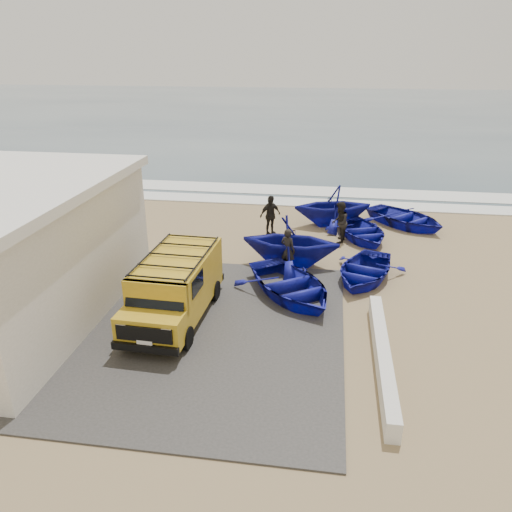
{
  "coord_description": "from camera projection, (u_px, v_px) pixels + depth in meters",
  "views": [
    {
      "loc": [
        3.33,
        -14.7,
        7.9
      ],
      "look_at": [
        0.93,
        1.2,
        1.2
      ],
      "focal_mm": 35.0,
      "sensor_mm": 36.0,
      "label": 1
    }
  ],
  "objects": [
    {
      "name": "surf_wash",
      "position": [
        274.0,
        190.0,
        30.14
      ],
      "size": [
        180.0,
        2.2,
        0.04
      ],
      "primitive_type": "cube",
      "color": "white",
      "rests_on": "ground"
    },
    {
      "name": "parapet",
      "position": [
        382.0,
        356.0,
        13.38
      ],
      "size": [
        0.35,
        6.0,
        0.55
      ],
      "primitive_type": "cube",
      "color": "silver",
      "rests_on": "ground"
    },
    {
      "name": "van",
      "position": [
        175.0,
        286.0,
        15.44
      ],
      "size": [
        2.1,
        4.89,
        2.07
      ],
      "rotation": [
        0.0,
        0.0,
        -0.04
      ],
      "color": "gold",
      "rests_on": "ground"
    },
    {
      "name": "boat_near_left",
      "position": [
        290.0,
        285.0,
        17.01
      ],
      "size": [
        4.92,
        5.23,
        0.88
      ],
      "primitive_type": "imported",
      "rotation": [
        0.0,
        0.0,
        0.6
      ],
      "color": "#13189C",
      "rests_on": "ground"
    },
    {
      "name": "boat_near_right",
      "position": [
        364.0,
        270.0,
        18.29
      ],
      "size": [
        3.65,
        4.32,
        0.76
      ],
      "primitive_type": "imported",
      "rotation": [
        0.0,
        0.0,
        -0.32
      ],
      "color": "#13189C",
      "rests_on": "ground"
    },
    {
      "name": "boat_far_left",
      "position": [
        333.0,
        205.0,
        23.81
      ],
      "size": [
        4.39,
        4.04,
        1.94
      ],
      "primitive_type": "imported",
      "rotation": [
        0.0,
        0.0,
        -1.3
      ],
      "color": "#13189C",
      "rests_on": "ground"
    },
    {
      "name": "slab",
      "position": [
        147.0,
        325.0,
        15.35
      ],
      "size": [
        12.0,
        10.0,
        0.05
      ],
      "primitive_type": "cube",
      "color": "#403E3B",
      "rests_on": "ground"
    },
    {
      "name": "boat_far_right",
      "position": [
        405.0,
        218.0,
        23.84
      ],
      "size": [
        4.93,
        4.92,
        0.84
      ],
      "primitive_type": "imported",
      "rotation": [
        0.0,
        0.0,
        0.79
      ],
      "color": "#13189C",
      "rests_on": "ground"
    },
    {
      "name": "boat_mid_right",
      "position": [
        362.0,
        231.0,
        22.21
      ],
      "size": [
        3.72,
        4.35,
        0.76
      ],
      "primitive_type": "imported",
      "rotation": [
        0.0,
        0.0,
        0.34
      ],
      "color": "#13189C",
      "rests_on": "ground"
    },
    {
      "name": "surf_line",
      "position": [
        268.0,
        201.0,
        27.85
      ],
      "size": [
        180.0,
        1.6,
        0.06
      ],
      "primitive_type": "cube",
      "color": "white",
      "rests_on": "ground"
    },
    {
      "name": "boat_mid_left",
      "position": [
        291.0,
        241.0,
        19.33
      ],
      "size": [
        3.99,
        3.51,
        1.99
      ],
      "primitive_type": "imported",
      "rotation": [
        0.0,
        0.0,
        1.5
      ],
      "color": "#13189C",
      "rests_on": "ground"
    },
    {
      "name": "ocean",
      "position": [
        309.0,
        111.0,
        68.02
      ],
      "size": [
        180.0,
        88.0,
        0.01
      ],
      "primitive_type": "cube",
      "color": "#385166",
      "rests_on": "ground"
    },
    {
      "name": "fisherman_back",
      "position": [
        270.0,
        215.0,
        22.59
      ],
      "size": [
        1.1,
        1.05,
        1.84
      ],
      "primitive_type": "imported",
      "rotation": [
        0.0,
        0.0,
        0.72
      ],
      "color": "black",
      "rests_on": "ground"
    },
    {
      "name": "ground",
      "position": [
        224.0,
        300.0,
        16.91
      ],
      "size": [
        160.0,
        160.0,
        0.0
      ],
      "primitive_type": "plane",
      "color": "#967E57"
    },
    {
      "name": "fisherman_middle",
      "position": [
        340.0,
        222.0,
        21.68
      ],
      "size": [
        0.81,
        0.97,
        1.82
      ],
      "primitive_type": "imported",
      "rotation": [
        0.0,
        0.0,
        -1.71
      ],
      "color": "black",
      "rests_on": "ground"
    },
    {
      "name": "fisherman_front",
      "position": [
        288.0,
        250.0,
        18.86
      ],
      "size": [
        0.74,
        0.66,
        1.7
      ],
      "primitive_type": "imported",
      "rotation": [
        0.0,
        0.0,
        2.63
      ],
      "color": "black",
      "rests_on": "ground"
    }
  ]
}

